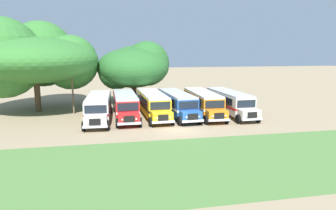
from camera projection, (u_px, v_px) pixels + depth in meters
ground_plane at (178, 130)px, 29.74m from camera, size 220.00×220.00×0.00m
foreground_grass_strip at (207, 163)px, 20.97m from camera, size 80.00×11.70×0.01m
parked_bus_slot_0 at (99, 106)px, 33.84m from camera, size 2.99×10.88×2.82m
parked_bus_slot_1 at (125, 104)px, 35.02m from camera, size 2.81×10.86×2.82m
parked_bus_slot_2 at (153, 103)px, 35.63m from camera, size 3.06×10.89×2.82m
parked_bus_slot_3 at (177, 103)px, 35.99m from camera, size 3.32×10.94×2.82m
parked_bus_slot_4 at (203, 102)px, 36.51m from camera, size 2.77×10.85×2.82m
parked_bus_slot_5 at (229, 102)px, 36.85m from camera, size 3.02×10.88×2.82m
broad_shade_tree at (134, 67)px, 43.61m from camera, size 10.72×11.67×9.27m
secondary_tree at (32, 58)px, 38.09m from camera, size 16.42×17.23×11.97m
utility_pole at (72, 83)px, 36.43m from camera, size 1.80×0.20×7.40m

